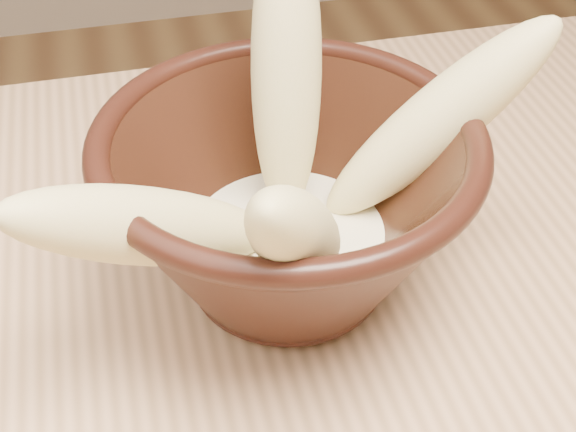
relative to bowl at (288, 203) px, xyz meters
name	(u,v)px	position (x,y,z in m)	size (l,w,h in m)	color
bowl	(288,203)	(0.00, 0.00, 0.00)	(0.23, 0.23, 0.13)	black
milk_puddle	(288,240)	(0.00, 0.00, -0.03)	(0.13, 0.13, 0.02)	beige
banana_upright	(286,72)	(0.01, 0.04, 0.06)	(0.04, 0.04, 0.19)	#DCCF82
banana_left	(153,227)	(-0.08, -0.03, 0.03)	(0.04, 0.04, 0.19)	#DCCF82
banana_right	(437,122)	(0.09, 0.01, 0.04)	(0.04, 0.04, 0.18)	#DCCF82
banana_front	(296,235)	(-0.01, -0.07, 0.03)	(0.04, 0.04, 0.16)	#DCCF82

